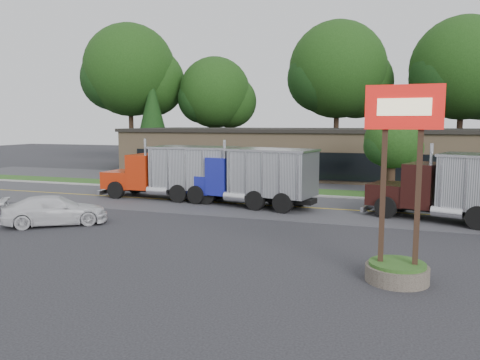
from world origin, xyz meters
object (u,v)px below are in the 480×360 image
Objects in this scene: dump_truck_maroon at (470,187)px; rally_car at (55,210)px; dump_truck_red at (177,171)px; bilo_sign at (399,217)px; dump_truck_blue at (256,176)px.

rally_car is (-18.73, -6.48, -1.12)m from dump_truck_maroon.
dump_truck_maroon is 19.85m from rally_car.
rally_car is at bearing 76.59° from dump_truck_red.
rally_car is (-2.18, -8.60, -1.12)m from dump_truck_red.
rally_car is (-15.50, 3.27, -1.33)m from bilo_sign.
bilo_sign is 17.84m from dump_truck_red.
dump_truck_red is at bearing 138.28° from bilo_sign.
bilo_sign is at bearing -137.96° from rally_car.
dump_truck_maroon is at bearing 173.54° from dump_truck_red.
bilo_sign is 15.90m from rally_car.
dump_truck_red is 5.52m from dump_truck_blue.
rally_car is at bearing 38.34° from dump_truck_maroon.
rally_car is at bearing 56.85° from dump_truck_blue.
dump_truck_red is at bearing -50.27° from rally_car.
dump_truck_maroon is (3.23, 9.76, -0.22)m from bilo_sign.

